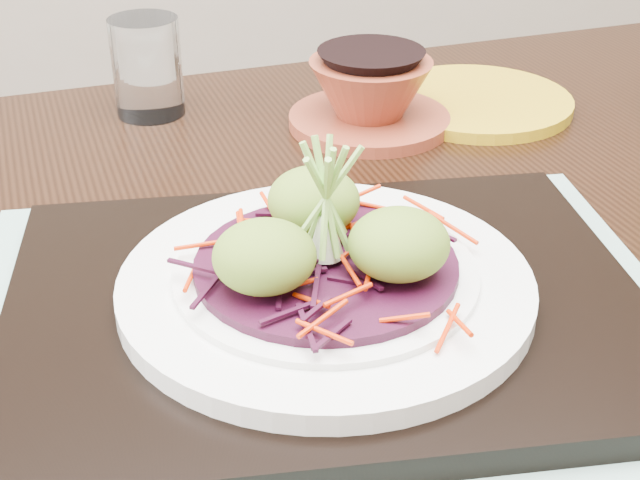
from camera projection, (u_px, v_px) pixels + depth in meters
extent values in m
cube|color=black|center=(316.00, 282.00, 0.64)|extent=(1.32, 0.99, 0.04)
cube|color=black|center=(600.00, 308.00, 1.27)|extent=(0.07, 0.07, 0.71)
cube|color=#7A9E95|center=(326.00, 320.00, 0.56)|extent=(0.46, 0.37, 0.00)
cube|color=black|center=(326.00, 306.00, 0.55)|extent=(0.40, 0.31, 0.02)
cylinder|color=white|center=(326.00, 285.00, 0.54)|extent=(0.25, 0.25, 0.01)
cylinder|color=white|center=(326.00, 273.00, 0.54)|extent=(0.19, 0.19, 0.01)
cylinder|color=#390B24|center=(326.00, 265.00, 0.54)|extent=(0.16, 0.16, 0.01)
ellipsoid|color=olive|center=(265.00, 257.00, 0.50)|extent=(0.06, 0.06, 0.04)
ellipsoid|color=olive|center=(399.00, 245.00, 0.51)|extent=(0.06, 0.06, 0.04)
ellipsoid|color=olive|center=(314.00, 201.00, 0.56)|extent=(0.06, 0.06, 0.04)
cylinder|color=white|center=(147.00, 67.00, 0.84)|extent=(0.08, 0.08, 0.09)
cylinder|color=maroon|center=(369.00, 120.00, 0.83)|extent=(0.17, 0.17, 0.01)
cylinder|color=#B58D14|center=(476.00, 101.00, 0.87)|extent=(0.19, 0.19, 0.01)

